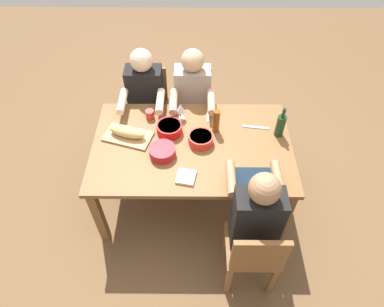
{
  "coord_description": "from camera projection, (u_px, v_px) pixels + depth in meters",
  "views": [
    {
      "loc": [
        -0.01,
        1.95,
        2.84
      ],
      "look_at": [
        0.0,
        0.0,
        0.63
      ],
      "focal_mm": 32.09,
      "sensor_mm": 36.0,
      "label": 1
    }
  ],
  "objects": [
    {
      "name": "dining_table",
      "position": [
        192.0,
        151.0,
        2.93
      ],
      "size": [
        1.67,
        1.04,
        0.74
      ],
      "color": "brown",
      "rests_on": "ground_plane"
    },
    {
      "name": "serving_bowl_pasta",
      "position": [
        201.0,
        139.0,
        2.85
      ],
      "size": [
        0.21,
        0.21,
        0.08
      ],
      "color": "red",
      "rests_on": "dining_table"
    },
    {
      "name": "fork_near_center",
      "position": [
        208.0,
        115.0,
        3.1
      ],
      "size": [
        0.02,
        0.17,
        0.01
      ],
      "primitive_type": "cube",
      "rotation": [
        0.0,
        0.0,
        -0.02
      ],
      "color": "silver",
      "rests_on": "dining_table"
    },
    {
      "name": "diner_far_left",
      "position": [
        255.0,
        216.0,
        2.46
      ],
      "size": [
        0.41,
        0.53,
        1.2
      ],
      "color": "#2D2D38",
      "rests_on": "ground_plane"
    },
    {
      "name": "chair_near_center",
      "position": [
        193.0,
        103.0,
        3.61
      ],
      "size": [
        0.4,
        0.4,
        0.85
      ],
      "color": "brown",
      "rests_on": "ground_plane"
    },
    {
      "name": "diner_near_center",
      "position": [
        192.0,
        98.0,
        3.33
      ],
      "size": [
        0.41,
        0.53,
        1.2
      ],
      "color": "#2D2D38",
      "rests_on": "ground_plane"
    },
    {
      "name": "bread_loaf",
      "position": [
        127.0,
        132.0,
        2.88
      ],
      "size": [
        0.34,
        0.2,
        0.09
      ],
      "primitive_type": "ellipsoid",
      "rotation": [
        0.0,
        0.0,
        -0.3
      ],
      "color": "tan",
      "rests_on": "cutting_board"
    },
    {
      "name": "serving_bowl_greens",
      "position": [
        162.0,
        151.0,
        2.76
      ],
      "size": [
        0.21,
        0.21,
        0.08
      ],
      "color": "#B21923",
      "rests_on": "dining_table"
    },
    {
      "name": "placemat_far_left",
      "position": [
        252.0,
        179.0,
        2.62
      ],
      "size": [
        0.32,
        0.23,
        0.01
      ],
      "primitive_type": "cube",
      "color": "#142333",
      "rests_on": "dining_table"
    },
    {
      "name": "wine_bottle",
      "position": [
        280.0,
        125.0,
        2.87
      ],
      "size": [
        0.08,
        0.08,
        0.29
      ],
      "color": "#193819",
      "rests_on": "dining_table"
    },
    {
      "name": "cutting_board",
      "position": [
        128.0,
        136.0,
        2.92
      ],
      "size": [
        0.45,
        0.33,
        0.02
      ],
      "primitive_type": "cube",
      "rotation": [
        0.0,
        0.0,
        -0.3
      ],
      "color": "tan",
      "rests_on": "dining_table"
    },
    {
      "name": "carving_knife",
      "position": [
        256.0,
        127.0,
        3.0
      ],
      "size": [
        0.23,
        0.05,
        0.01
      ],
      "primitive_type": "cube",
      "rotation": [
        0.0,
        0.0,
        3.01
      ],
      "color": "silver",
      "rests_on": "dining_table"
    },
    {
      "name": "ground_plane",
      "position": [
        192.0,
        195.0,
        3.42
      ],
      "size": [
        8.0,
        8.0,
        0.0
      ],
      "primitive_type": "plane",
      "color": "brown"
    },
    {
      "name": "napkin_stack",
      "position": [
        186.0,
        177.0,
        2.63
      ],
      "size": [
        0.16,
        0.16,
        0.02
      ],
      "primitive_type": "cube",
      "rotation": [
        0.0,
        0.0,
        -0.2
      ],
      "color": "white",
      "rests_on": "dining_table"
    },
    {
      "name": "chair_far_left",
      "position": [
        254.0,
        253.0,
        2.5
      ],
      "size": [
        0.4,
        0.4,
        0.85
      ],
      "color": "brown",
      "rests_on": "ground_plane"
    },
    {
      "name": "chair_near_right",
      "position": [
        149.0,
        103.0,
        3.62
      ],
      "size": [
        0.4,
        0.4,
        0.85
      ],
      "color": "brown",
      "rests_on": "ground_plane"
    },
    {
      "name": "diner_near_right",
      "position": [
        145.0,
        98.0,
        3.33
      ],
      "size": [
        0.41,
        0.53,
        1.2
      ],
      "color": "#2D2D38",
      "rests_on": "ground_plane"
    },
    {
      "name": "wine_glass",
      "position": [
        181.0,
        109.0,
        2.99
      ],
      "size": [
        0.08,
        0.08,
        0.17
      ],
      "color": "silver",
      "rests_on": "dining_table"
    },
    {
      "name": "cup_near_right",
      "position": [
        150.0,
        114.0,
        3.06
      ],
      "size": [
        0.08,
        0.08,
        0.08
      ],
      "primitive_type": "cylinder",
      "color": "red",
      "rests_on": "dining_table"
    },
    {
      "name": "serving_bowl_fruit",
      "position": [
        169.0,
        128.0,
        2.93
      ],
      "size": [
        0.22,
        0.22,
        0.08
      ],
      "color": "red",
      "rests_on": "dining_table"
    },
    {
      "name": "beer_bottle",
      "position": [
        216.0,
        121.0,
        2.9
      ],
      "size": [
        0.06,
        0.06,
        0.22
      ],
      "primitive_type": "cylinder",
      "color": "brown",
      "rests_on": "dining_table"
    }
  ]
}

